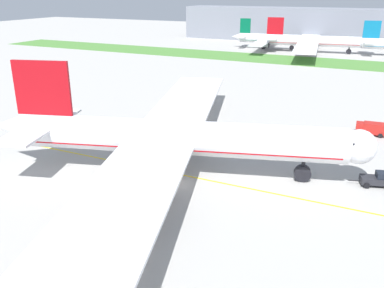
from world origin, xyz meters
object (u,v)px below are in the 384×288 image
object	(u,v)px
service_truck_baggage_loader	(371,128)
parked_airliner_far_left	(268,39)
pushback_tug	(377,179)
airliner_foreground	(171,138)
parked_airliner_far_centre	(311,41)

from	to	relation	value
service_truck_baggage_loader	parked_airliner_far_left	xyz separation A→B (m)	(-54.86, 117.69, 3.33)
service_truck_baggage_loader	parked_airliner_far_left	bearing A→B (deg)	114.99
pushback_tug	parked_airliner_far_left	size ratio (longest dim) A/B	0.11
parked_airliner_far_left	service_truck_baggage_loader	bearing A→B (deg)	-65.01
pushback_tug	airliner_foreground	bearing A→B (deg)	-163.32
pushback_tug	parked_airliner_far_centre	size ratio (longest dim) A/B	0.08
parked_airliner_far_centre	airliner_foreground	bearing A→B (deg)	-87.83
airliner_foreground	pushback_tug	bearing A→B (deg)	16.68
pushback_tug	parked_airliner_far_left	bearing A→B (deg)	111.95
service_truck_baggage_loader	parked_airliner_far_centre	bearing A→B (deg)	106.41
airliner_foreground	pushback_tug	xyz separation A→B (m)	(30.20, 9.05, -4.89)
airliner_foreground	service_truck_baggage_loader	bearing A→B (deg)	50.46
parked_airliner_far_centre	parked_airliner_far_left	bearing A→B (deg)	167.84
pushback_tug	parked_airliner_far_left	world-z (taller)	parked_airliner_far_left
parked_airliner_far_left	parked_airliner_far_centre	bearing A→B (deg)	-12.16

